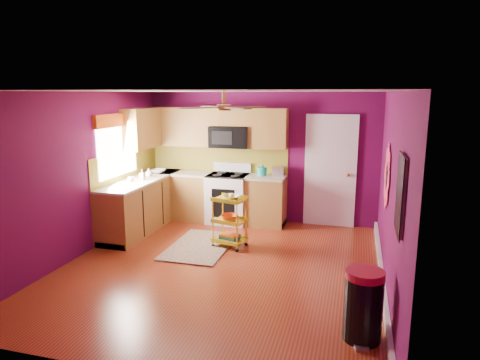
% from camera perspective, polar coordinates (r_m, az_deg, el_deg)
% --- Properties ---
extents(ground, '(5.00, 5.00, 0.00)m').
position_cam_1_polar(ground, '(6.33, -2.54, -11.53)').
color(ground, maroon).
rests_on(ground, ground).
extents(room_envelope, '(4.54, 5.04, 2.52)m').
position_cam_1_polar(room_envelope, '(5.87, -2.43, 3.26)').
color(room_envelope, '#55093E').
rests_on(room_envelope, ground).
extents(lower_cabinets, '(2.81, 2.31, 0.94)m').
position_cam_1_polar(lower_cabinets, '(8.25, -7.59, -2.90)').
color(lower_cabinets, brown).
rests_on(lower_cabinets, ground).
extents(electric_range, '(0.76, 0.66, 1.13)m').
position_cam_1_polar(electric_range, '(8.30, -1.57, -2.37)').
color(electric_range, white).
rests_on(electric_range, ground).
extents(upper_cabinetry, '(2.80, 2.30, 1.26)m').
position_cam_1_polar(upper_cabinetry, '(8.31, -6.22, 6.79)').
color(upper_cabinetry, brown).
rests_on(upper_cabinetry, ground).
extents(left_window, '(0.08, 1.35, 1.08)m').
position_cam_1_polar(left_window, '(7.75, -16.05, 5.61)').
color(left_window, white).
rests_on(left_window, ground).
extents(panel_door, '(0.95, 0.11, 2.15)m').
position_cam_1_polar(panel_door, '(8.14, 11.94, 1.01)').
color(panel_door, white).
rests_on(panel_door, ground).
extents(right_wall_art, '(0.04, 2.74, 1.04)m').
position_cam_1_polar(right_wall_art, '(5.31, 19.62, -0.36)').
color(right_wall_art, black).
rests_on(right_wall_art, ground).
extents(ceiling_fan, '(1.01, 1.01, 0.26)m').
position_cam_1_polar(ceiling_fan, '(6.01, -2.14, 9.75)').
color(ceiling_fan, '#BF8C3F').
rests_on(ceiling_fan, ground).
extents(shag_rug, '(0.95, 1.53, 0.02)m').
position_cam_1_polar(shag_rug, '(7.13, -5.31, -8.74)').
color(shag_rug, black).
rests_on(shag_rug, ground).
extents(rolling_cart, '(0.57, 0.47, 0.91)m').
position_cam_1_polar(rolling_cart, '(6.96, -1.35, -5.26)').
color(rolling_cart, yellow).
rests_on(rolling_cart, ground).
extents(trash_can, '(0.49, 0.50, 0.75)m').
position_cam_1_polar(trash_can, '(4.67, 16.11, -15.75)').
color(trash_can, black).
rests_on(trash_can, ground).
extents(teal_kettle, '(0.18, 0.18, 0.21)m').
position_cam_1_polar(teal_kettle, '(8.10, 2.94, 1.18)').
color(teal_kettle, '#16A591').
rests_on(teal_kettle, lower_cabinets).
extents(toaster, '(0.22, 0.15, 0.18)m').
position_cam_1_polar(toaster, '(8.09, 5.13, 1.18)').
color(toaster, beige).
rests_on(toaster, lower_cabinets).
extents(soap_bottle_a, '(0.08, 0.09, 0.19)m').
position_cam_1_polar(soap_bottle_a, '(7.88, -12.91, 0.68)').
color(soap_bottle_a, '#EA3F72').
rests_on(soap_bottle_a, lower_cabinets).
extents(soap_bottle_b, '(0.13, 0.13, 0.17)m').
position_cam_1_polar(soap_bottle_b, '(8.14, -12.05, 0.99)').
color(soap_bottle_b, white).
rests_on(soap_bottle_b, lower_cabinets).
extents(counter_dish, '(0.29, 0.29, 0.07)m').
position_cam_1_polar(counter_dish, '(8.53, -10.79, 1.18)').
color(counter_dish, white).
rests_on(counter_dish, lower_cabinets).
extents(counter_cup, '(0.11, 0.11, 0.09)m').
position_cam_1_polar(counter_cup, '(7.79, -14.35, 0.11)').
color(counter_cup, white).
rests_on(counter_cup, lower_cabinets).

